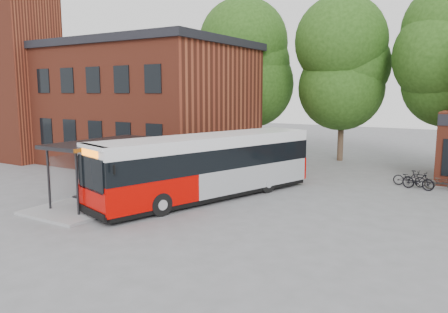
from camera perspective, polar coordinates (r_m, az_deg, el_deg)
The scene contains 10 objects.
ground at distance 18.97m, azimuth -3.41°, elevation -7.12°, with size 100.00×100.00×0.00m, color slate.
station_building at distance 33.57m, azimuth -12.93°, elevation 6.83°, with size 18.40×10.40×8.50m, color maroon, non-canonical shape.
clock_tower at distance 35.85m, azimuth -24.96°, elevation 14.13°, with size 5.20×5.20×18.20m, color maroon, non-canonical shape.
bus_shelter at distance 20.81m, azimuth -15.26°, elevation -1.91°, with size 3.60×7.00×2.90m, color #29292C, non-canonical shape.
tree_0 at distance 35.07m, azimuth 3.60°, elevation 9.13°, with size 7.92×7.92×11.00m, color #1F4311, non-canonical shape.
tree_1 at distance 33.33m, azimuth 15.22°, elevation 8.37°, with size 7.92×7.92×10.40m, color #1F4311, non-canonical shape.
city_bus at distance 20.90m, azimuth -2.08°, elevation -1.37°, with size 2.55×11.97×3.04m, color #C60400, non-canonical shape.
bicycle_0 at distance 25.75m, azimuth 23.06°, elevation -2.61°, with size 0.59×1.69×0.89m, color black.
bicycle_1 at distance 25.02m, azimuth 24.03°, elevation -2.86°, with size 0.47×1.65×0.99m, color black.
bicycle_2 at distance 25.40m, azimuth 26.56°, elevation -2.99°, with size 0.58×1.66×0.87m, color #36332C.
Camera 1 is at (10.52, -14.94, 5.10)m, focal length 35.00 mm.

